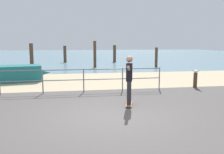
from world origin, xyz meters
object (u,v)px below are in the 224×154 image
sailboat (2,73)px  bollard_short (195,80)px  skateboard (129,104)px  seagull (196,71)px  skateboarder (129,77)px

sailboat → bollard_short: (9.61, -3.22, -0.16)m
skateboard → seagull: 4.80m
skateboard → bollard_short: bollard_short is taller
sailboat → skateboarder: sailboat is taller
bollard_short → sailboat: bearing=161.5°
skateboarder → bollard_short: 4.80m
skateboard → bollard_short: bearing=34.7°
skateboarder → skateboard: bearing=63.4°
skateboard → seagull: seagull is taller
skateboarder → bollard_short: size_ratio=2.24×
sailboat → seagull: size_ratio=12.07×
skateboarder → seagull: 4.75m
skateboard → skateboarder: (-0.00, -0.00, 0.95)m
seagull → skateboard: bearing=-145.4°
sailboat → skateboarder: bearing=-46.1°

